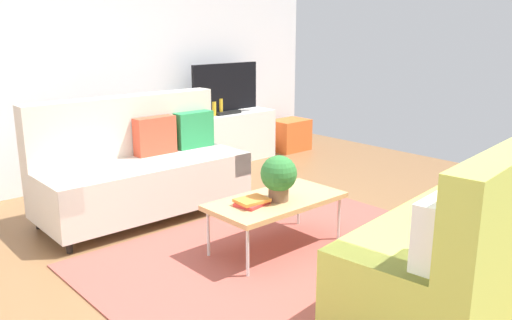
{
  "coord_description": "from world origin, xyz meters",
  "views": [
    {
      "loc": [
        -2.54,
        -2.77,
        1.74
      ],
      "look_at": [
        0.28,
        0.37,
        0.65
      ],
      "focal_mm": 36.67,
      "sensor_mm": 36.0,
      "label": 1
    }
  ],
  "objects_px": {
    "tv": "(225,89)",
    "bottle_1": "(221,107)",
    "couch_green": "(468,240)",
    "table_book_0": "(252,203)",
    "vase_0": "(185,110)",
    "coffee_table": "(276,202)",
    "bottle_0": "(214,109)",
    "couch_beige": "(141,168)",
    "vase_1": "(198,111)",
    "tv_console": "(225,138)",
    "potted_plant": "(279,176)",
    "storage_trunk": "(290,135)"
  },
  "relations": [
    {
      "from": "couch_beige",
      "to": "vase_0",
      "type": "distance_m",
      "value": 1.66
    },
    {
      "from": "tv_console",
      "to": "table_book_0",
      "type": "distance_m",
      "value": 2.95
    },
    {
      "from": "tv",
      "to": "bottle_1",
      "type": "height_order",
      "value": "tv"
    },
    {
      "from": "storage_trunk",
      "to": "bottle_0",
      "type": "distance_m",
      "value": 1.4
    },
    {
      "from": "vase_1",
      "to": "bottle_1",
      "type": "bearing_deg",
      "value": -17.36
    },
    {
      "from": "coffee_table",
      "to": "potted_plant",
      "type": "relative_size",
      "value": 3.07
    },
    {
      "from": "couch_beige",
      "to": "table_book_0",
      "type": "relative_size",
      "value": 7.96
    },
    {
      "from": "tv_console",
      "to": "storage_trunk",
      "type": "distance_m",
      "value": 1.11
    },
    {
      "from": "potted_plant",
      "to": "table_book_0",
      "type": "height_order",
      "value": "potted_plant"
    },
    {
      "from": "couch_beige",
      "to": "vase_0",
      "type": "bearing_deg",
      "value": -138.42
    },
    {
      "from": "tv_console",
      "to": "bottle_0",
      "type": "xyz_separation_m",
      "value": [
        -0.21,
        -0.04,
        0.41
      ]
    },
    {
      "from": "bottle_0",
      "to": "table_book_0",
      "type": "bearing_deg",
      "value": -121.63
    },
    {
      "from": "potted_plant",
      "to": "bottle_1",
      "type": "bearing_deg",
      "value": 60.99
    },
    {
      "from": "couch_green",
      "to": "bottle_0",
      "type": "bearing_deg",
      "value": 69.87
    },
    {
      "from": "vase_0",
      "to": "bottle_1",
      "type": "xyz_separation_m",
      "value": [
        0.48,
        -0.09,
        0.0
      ]
    },
    {
      "from": "couch_beige",
      "to": "couch_green",
      "type": "distance_m",
      "value": 2.92
    },
    {
      "from": "potted_plant",
      "to": "vase_1",
      "type": "distance_m",
      "value": 2.75
    },
    {
      "from": "coffee_table",
      "to": "bottle_0",
      "type": "bearing_deg",
      "value": 62.92
    },
    {
      "from": "tv_console",
      "to": "bottle_1",
      "type": "xyz_separation_m",
      "value": [
        -0.1,
        -0.04,
        0.42
      ]
    },
    {
      "from": "couch_beige",
      "to": "bottle_1",
      "type": "distance_m",
      "value": 2.0
    },
    {
      "from": "bottle_1",
      "to": "bottle_0",
      "type": "bearing_deg",
      "value": 180.0
    },
    {
      "from": "table_book_0",
      "to": "vase_0",
      "type": "height_order",
      "value": "vase_0"
    },
    {
      "from": "storage_trunk",
      "to": "vase_1",
      "type": "relative_size",
      "value": 3.6
    },
    {
      "from": "couch_beige",
      "to": "potted_plant",
      "type": "height_order",
      "value": "couch_beige"
    },
    {
      "from": "tv_console",
      "to": "vase_0",
      "type": "xyz_separation_m",
      "value": [
        -0.58,
        0.05,
        0.42
      ]
    },
    {
      "from": "couch_green",
      "to": "coffee_table",
      "type": "height_order",
      "value": "couch_green"
    },
    {
      "from": "couch_green",
      "to": "tv",
      "type": "height_order",
      "value": "tv"
    },
    {
      "from": "potted_plant",
      "to": "bottle_0",
      "type": "distance_m",
      "value": 2.74
    },
    {
      "from": "vase_0",
      "to": "storage_trunk",
      "type": "bearing_deg",
      "value": -5.1
    },
    {
      "from": "coffee_table",
      "to": "table_book_0",
      "type": "height_order",
      "value": "table_book_0"
    },
    {
      "from": "tv",
      "to": "vase_0",
      "type": "height_order",
      "value": "tv"
    },
    {
      "from": "storage_trunk",
      "to": "vase_0",
      "type": "bearing_deg",
      "value": 174.9
    },
    {
      "from": "couch_green",
      "to": "tv_console",
      "type": "height_order",
      "value": "couch_green"
    },
    {
      "from": "tv_console",
      "to": "vase_0",
      "type": "bearing_deg",
      "value": 175.07
    },
    {
      "from": "couch_green",
      "to": "vase_0",
      "type": "distance_m",
      "value": 3.96
    },
    {
      "from": "bottle_1",
      "to": "tv_console",
      "type": "bearing_deg",
      "value": 22.5
    },
    {
      "from": "coffee_table",
      "to": "couch_beige",
      "type": "bearing_deg",
      "value": 105.03
    },
    {
      "from": "tv",
      "to": "bottle_1",
      "type": "relative_size",
      "value": 4.91
    },
    {
      "from": "couch_beige",
      "to": "vase_1",
      "type": "height_order",
      "value": "couch_beige"
    },
    {
      "from": "storage_trunk",
      "to": "vase_1",
      "type": "distance_m",
      "value": 1.57
    },
    {
      "from": "bottle_0",
      "to": "vase_1",
      "type": "bearing_deg",
      "value": 153.13
    },
    {
      "from": "table_book_0",
      "to": "potted_plant",
      "type": "bearing_deg",
      "value": -14.04
    },
    {
      "from": "couch_beige",
      "to": "coffee_table",
      "type": "height_order",
      "value": "couch_beige"
    },
    {
      "from": "tv",
      "to": "table_book_0",
      "type": "relative_size",
      "value": 4.17
    },
    {
      "from": "tv",
      "to": "potted_plant",
      "type": "relative_size",
      "value": 2.79
    },
    {
      "from": "table_book_0",
      "to": "vase_1",
      "type": "relative_size",
      "value": 1.66
    },
    {
      "from": "couch_green",
      "to": "tv",
      "type": "distance_m",
      "value": 4.04
    },
    {
      "from": "vase_1",
      "to": "table_book_0",
      "type": "bearing_deg",
      "value": -117.55
    },
    {
      "from": "couch_green",
      "to": "table_book_0",
      "type": "relative_size",
      "value": 8.26
    },
    {
      "from": "couch_green",
      "to": "vase_0",
      "type": "bearing_deg",
      "value": 75.45
    }
  ]
}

